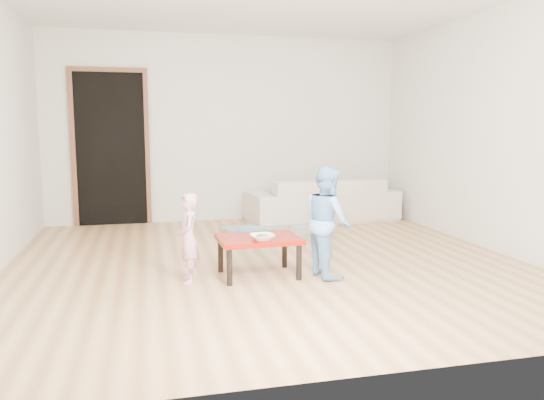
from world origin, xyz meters
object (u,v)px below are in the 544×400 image
object	(u,v)px
sofa	(322,200)
basin	(253,238)
red_table	(259,256)
child_blue	(327,221)
bowl	(262,237)
child_pink	(188,238)

from	to	relation	value
sofa	basin	bearing A→B (deg)	39.37
red_table	child_blue	world-z (taller)	child_blue
red_table	basin	size ratio (longest dim) A/B	1.60
red_table	bowl	bearing A→B (deg)	-89.22
red_table	child_pink	distance (m)	0.67
basin	red_table	bearing A→B (deg)	-98.93
bowl	child_blue	bearing A→B (deg)	1.91
red_table	bowl	world-z (taller)	bowl
bowl	sofa	bearing A→B (deg)	61.35
red_table	child_pink	bearing A→B (deg)	-175.23
red_table	child_pink	size ratio (longest dim) A/B	0.92
sofa	bowl	size ratio (longest dim) A/B	9.88
child_pink	bowl	bearing A→B (deg)	81.11
sofa	child_pink	distance (m)	3.31
sofa	child_blue	distance (m)	2.79
bowl	child_pink	distance (m)	0.64
basin	child_pink	bearing A→B (deg)	-121.81
bowl	basin	size ratio (longest dim) A/B	0.47
red_table	bowl	distance (m)	0.25
sofa	red_table	world-z (taller)	sofa
child_blue	basin	bearing A→B (deg)	8.64
sofa	bowl	bearing A→B (deg)	56.43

